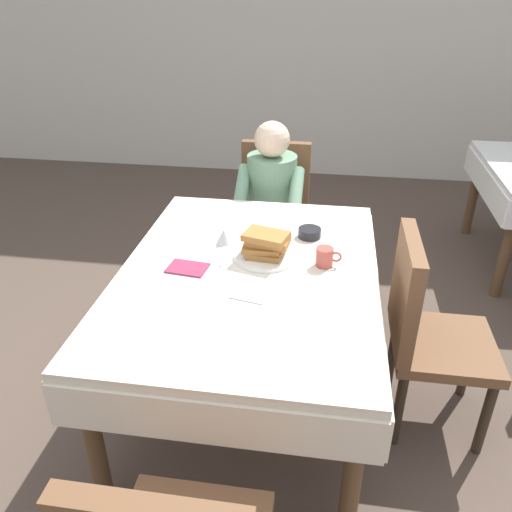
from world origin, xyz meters
name	(u,v)px	position (x,y,z in m)	size (l,w,h in m)	color
ground_plane	(249,396)	(0.00, 0.00, 0.00)	(14.00, 14.00, 0.00)	brown
back_wall	(307,5)	(0.00, 3.40, 1.60)	(12.00, 0.16, 3.20)	beige
dining_table_main	(249,287)	(0.00, 0.00, 0.65)	(1.12, 1.52, 0.74)	silver
chair_diner	(273,207)	(-0.03, 1.17, 0.53)	(0.44, 0.45, 0.93)	brown
diner_person	(271,196)	(-0.03, 1.01, 0.67)	(0.40, 0.43, 1.12)	gray
chair_right_side	(424,325)	(0.77, 0.00, 0.53)	(0.45, 0.44, 0.93)	brown
plate_breakfast	(265,256)	(0.06, 0.11, 0.75)	(0.28, 0.28, 0.02)	white
breakfast_stack	(266,243)	(0.06, 0.11, 0.81)	(0.22, 0.18, 0.11)	#A36B33
cup_coffee	(325,257)	(0.32, 0.08, 0.78)	(0.11, 0.08, 0.08)	#B24C42
bowl_butter	(310,233)	(0.24, 0.35, 0.76)	(0.11, 0.11, 0.04)	black
syrup_pitcher	(224,237)	(-0.15, 0.22, 0.78)	(0.08, 0.08, 0.07)	silver
fork_left_of_plate	(222,257)	(-0.13, 0.09, 0.74)	(0.18, 0.01, 0.01)	silver
knife_right_of_plate	(307,263)	(0.25, 0.09, 0.74)	(0.20, 0.01, 0.01)	silver
spoon_near_edge	(245,300)	(0.03, -0.24, 0.74)	(0.15, 0.01, 0.01)	silver
napkin_folded	(187,268)	(-0.26, -0.03, 0.74)	(0.17, 0.12, 0.01)	#8C2D4C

